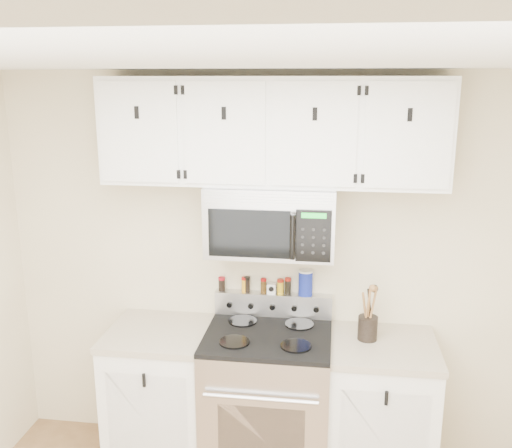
{
  "coord_description": "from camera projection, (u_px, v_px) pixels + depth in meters",
  "views": [
    {
      "loc": [
        0.37,
        -1.73,
        2.45
      ],
      "look_at": [
        -0.08,
        1.45,
        1.63
      ],
      "focal_mm": 40.0,
      "sensor_mm": 36.0,
      "label": 1
    }
  ],
  "objects": [
    {
      "name": "back_wall",
      "position": [
        274.0,
        270.0,
        3.68
      ],
      "size": [
        3.5,
        0.01,
        2.5
      ],
      "primitive_type": "cube",
      "color": "#C2B391",
      "rests_on": "floor"
    },
    {
      "name": "base_cabinet_left",
      "position": [
        162.0,
        395.0,
        3.68
      ],
      "size": [
        0.64,
        0.62,
        0.92
      ],
      "color": "white",
      "rests_on": "floor"
    },
    {
      "name": "spice_jar_5",
      "position": [
        288.0,
        286.0,
        3.66
      ],
      "size": [
        0.04,
        0.04,
        0.11
      ],
      "color": "black",
      "rests_on": "range"
    },
    {
      "name": "salt_canister",
      "position": [
        306.0,
        283.0,
        3.63
      ],
      "size": [
        0.09,
        0.09,
        0.17
      ],
      "color": "#16269C",
      "rests_on": "range"
    },
    {
      "name": "range",
      "position": [
        268.0,
        401.0,
        3.56
      ],
      "size": [
        0.76,
        0.65,
        1.1
      ],
      "color": "#B7B7BA",
      "rests_on": "floor"
    },
    {
      "name": "spice_jar_1",
      "position": [
        244.0,
        284.0,
        3.7
      ],
      "size": [
        0.04,
        0.04,
        0.1
      ],
      "color": "orange",
      "rests_on": "range"
    },
    {
      "name": "upper_cabinets",
      "position": [
        272.0,
        131.0,
        3.3
      ],
      "size": [
        2.0,
        0.35,
        0.62
      ],
      "color": "white",
      "rests_on": "back_wall"
    },
    {
      "name": "ceiling",
      "position": [
        214.0,
        62.0,
        1.7
      ],
      "size": [
        3.5,
        3.5,
        0.01
      ],
      "primitive_type": "cube",
      "color": "white",
      "rests_on": "back_wall"
    },
    {
      "name": "base_cabinet_right",
      "position": [
        379.0,
        412.0,
        3.5
      ],
      "size": [
        0.64,
        0.62,
        0.92
      ],
      "color": "white",
      "rests_on": "floor"
    },
    {
      "name": "spice_jar_4",
      "position": [
        280.0,
        287.0,
        3.66
      ],
      "size": [
        0.04,
        0.04,
        0.1
      ],
      "color": "gold",
      "rests_on": "range"
    },
    {
      "name": "utensil_crock",
      "position": [
        368.0,
        326.0,
        3.42
      ],
      "size": [
        0.12,
        0.12,
        0.34
      ],
      "color": "black",
      "rests_on": "base_cabinet_right"
    },
    {
      "name": "spice_jar_0",
      "position": [
        222.0,
        284.0,
        3.72
      ],
      "size": [
        0.04,
        0.04,
        0.09
      ],
      "color": "black",
      "rests_on": "range"
    },
    {
      "name": "kitchen_timer",
      "position": [
        272.0,
        288.0,
        3.68
      ],
      "size": [
        0.06,
        0.05,
        0.07
      ],
      "primitive_type": "cube",
      "rotation": [
        0.0,
        0.0,
        -0.03
      ],
      "color": "white",
      "rests_on": "range"
    },
    {
      "name": "spice_jar_2",
      "position": [
        247.0,
        284.0,
        3.69
      ],
      "size": [
        0.04,
        0.04,
        0.1
      ],
      "color": "black",
      "rests_on": "range"
    },
    {
      "name": "spice_jar_3",
      "position": [
        263.0,
        286.0,
        3.68
      ],
      "size": [
        0.04,
        0.04,
        0.1
      ],
      "color": "#462F10",
      "rests_on": "range"
    },
    {
      "name": "spice_jar_6",
      "position": [
        307.0,
        287.0,
        3.64
      ],
      "size": [
        0.04,
        0.04,
        0.1
      ],
      "color": "yellow",
      "rests_on": "range"
    },
    {
      "name": "microwave",
      "position": [
        271.0,
        220.0,
        3.4
      ],
      "size": [
        0.76,
        0.44,
        0.42
      ],
      "color": "#9E9EA3",
      "rests_on": "back_wall"
    }
  ]
}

